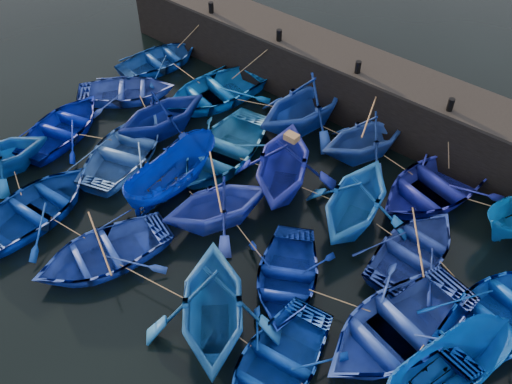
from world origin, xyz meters
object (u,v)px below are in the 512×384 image
Objects in this scene: boat_13 at (63,127)px; boat_8 at (223,149)px; boat_0 at (160,59)px; wooden_crate at (292,137)px.

boat_8 is at bearing -168.80° from boat_13.
boat_0 is 8.92× the size of wooden_crate.
boat_8 is 3.78m from wooden_crate.
wooden_crate is (10.13, -2.98, 2.18)m from boat_0.
boat_0 is 0.83× the size of boat_8.
boat_0 is 6.39m from boat_13.
wooden_crate reaches higher than boat_0.
wooden_crate is at bearing 175.32° from boat_0.
wooden_crate is at bearing -5.59° from boat_8.
wooden_crate reaches higher than boat_13.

